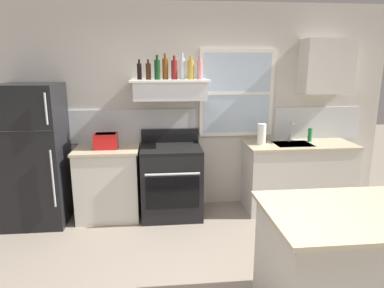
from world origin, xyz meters
name	(u,v)px	position (x,y,z in m)	size (l,w,h in m)	color
back_wall	(190,108)	(0.03, 2.23, 1.35)	(5.40, 0.11, 2.70)	beige
refrigerator	(35,155)	(-1.90, 1.84, 0.85)	(0.70, 0.72, 1.71)	black
counter_left_of_stove	(109,182)	(-1.05, 1.90, 0.46)	(0.79, 0.63, 0.91)	silver
toaster	(106,141)	(-1.05, 1.87, 1.01)	(0.30, 0.20, 0.19)	red
stove_range	(171,181)	(-0.25, 1.86, 0.46)	(0.76, 0.69, 1.09)	black
range_hood_shelf	(170,89)	(-0.25, 1.96, 1.62)	(0.96, 0.52, 0.24)	silver
bottle_balsamic_dark	(139,71)	(-0.62, 1.97, 1.85)	(0.06, 0.06, 0.24)	black
bottle_brown_stout	(148,71)	(-0.51, 1.94, 1.85)	(0.06, 0.06, 0.24)	#381E0F
bottle_dark_green_wine	(157,69)	(-0.40, 1.92, 1.87)	(0.07, 0.07, 0.29)	#143819
bottle_amber_wine	(165,69)	(-0.30, 1.96, 1.88)	(0.07, 0.07, 0.31)	brown
bottle_red_label_wine	(174,69)	(-0.19, 1.94, 1.86)	(0.07, 0.07, 0.28)	maroon
bottle_clear_tall	(182,68)	(-0.09, 1.95, 1.88)	(0.06, 0.06, 0.31)	silver
bottle_champagne_gold_foil	(191,69)	(0.01, 1.92, 1.87)	(0.08, 0.08, 0.29)	#B29333
bottle_rose_pink	(200,70)	(0.12, 1.91, 1.86)	(0.07, 0.07, 0.28)	#C67F84
counter_right_with_sink	(297,176)	(1.45, 1.90, 0.46)	(1.43, 0.63, 0.91)	silver
sink_faucet	(290,129)	(1.35, 2.00, 1.08)	(0.03, 0.17, 0.28)	silver
paper_towel_roll	(262,134)	(0.93, 1.90, 1.04)	(0.11, 0.11, 0.27)	white
dish_soap_bottle	(310,135)	(1.63, 2.00, 1.00)	(0.06, 0.06, 0.18)	#268C3F
kitchen_island	(356,266)	(1.05, -0.18, 0.46)	(1.40, 0.90, 0.91)	silver
upper_cabinet_right	(327,66)	(1.80, 2.04, 1.90)	(0.64, 0.32, 0.70)	silver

